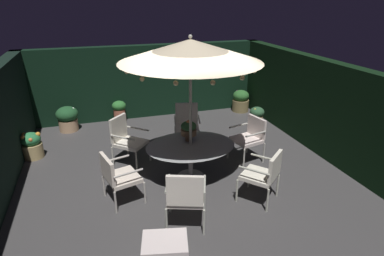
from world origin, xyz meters
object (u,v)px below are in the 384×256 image
centerpiece_planter (189,129)px  patio_chair_north (187,122)px  patio_dining_table (191,150)px  patio_chair_southwest (250,135)px  potted_plant_right_far (241,101)px  patio_umbrella (190,51)px  potted_plant_right_near (32,145)px  patio_chair_northeast (126,138)px  ottoman_footrest (165,243)px  potted_plant_left_far (119,110)px  patio_chair_southeast (186,195)px  patio_chair_south (264,173)px  potted_plant_left_near (68,118)px  potted_plant_back_right (257,116)px  patio_chair_east (117,175)px

centerpiece_planter → patio_chair_north: size_ratio=0.42×
patio_dining_table → patio_chair_southwest: bearing=13.2°
patio_dining_table → potted_plant_right_far: patio_dining_table is taller
patio_umbrella → potted_plant_right_near: patio_umbrella is taller
patio_chair_northeast → ottoman_footrest: bearing=-87.6°
potted_plant_right_far → potted_plant_left_far: size_ratio=1.07×
patio_chair_southeast → patio_chair_south: size_ratio=1.07×
patio_chair_northeast → potted_plant_right_near: 2.20m
centerpiece_planter → potted_plant_left_near: centerpiece_planter is taller
centerpiece_planter → ottoman_footrest: (-1.02, -2.26, -0.61)m
patio_dining_table → centerpiece_planter: bearing=83.3°
patio_chair_southeast → ottoman_footrest: patio_chair_southeast is taller
potted_plant_left_near → patio_dining_table: bearing=-53.7°
potted_plant_left_far → ottoman_footrest: bearing=-89.6°
patio_umbrella → potted_plant_back_right: (2.55, 2.04, -2.20)m
patio_chair_north → ottoman_footrest: bearing=-111.1°
patio_chair_north → potted_plant_left_far: 2.51m
patio_chair_east → patio_chair_southeast: (0.92, -1.02, 0.06)m
patio_chair_north → potted_plant_back_right: (2.19, 0.58, -0.29)m
patio_dining_table → potted_plant_right_far: 4.31m
patio_chair_northeast → potted_plant_back_right: (3.68, 1.03, -0.28)m
patio_umbrella → potted_plant_right_near: 4.26m
patio_chair_northeast → potted_plant_right_near: (-2.00, 0.86, -0.28)m
patio_chair_south → patio_chair_southwest: bearing=72.0°
patio_chair_east → patio_umbrella: bearing=15.4°
potted_plant_back_right → patio_chair_northeast: bearing=-164.4°
centerpiece_planter → patio_chair_northeast: size_ratio=0.42×
patio_chair_north → patio_chair_southeast: (-0.88, -2.87, -0.00)m
potted_plant_left_far → potted_plant_back_right: 3.89m
patio_chair_southwest → potted_plant_left_far: 4.06m
patio_chair_northeast → patio_chair_southwest: size_ratio=1.07×
patio_chair_southeast → patio_chair_southwest: size_ratio=1.05×
ottoman_footrest → potted_plant_right_near: bearing=118.4°
patio_chair_southwest → ottoman_footrest: (-2.45, -2.40, -0.22)m
patio_dining_table → patio_chair_south: size_ratio=1.83×
patio_umbrella → potted_plant_right_far: (2.69, 3.36, -2.17)m
patio_chair_east → potted_plant_back_right: size_ratio=1.61×
patio_chair_northeast → potted_plant_left_near: patio_chair_northeast is taller
patio_chair_southeast → ottoman_footrest: bearing=-126.7°
patio_chair_south → potted_plant_left_near: 5.59m
patio_chair_northeast → patio_chair_south: (2.10, -2.15, -0.03)m
patio_chair_south → potted_plant_back_right: 3.56m
patio_chair_southwest → potted_plant_back_right: (1.10, 1.70, -0.27)m
potted_plant_left_far → patio_chair_north: bearing=-55.9°
potted_plant_right_far → patio_chair_northeast: bearing=-148.5°
patio_chair_southeast → potted_plant_right_near: (-2.61, 3.29, -0.29)m
patio_umbrella → centerpiece_planter: 1.55m
centerpiece_planter → patio_chair_north: bearing=75.0°
patio_chair_north → potted_plant_left_near: (-2.78, 1.84, -0.24)m
patio_dining_table → patio_chair_southeast: bearing=-110.1°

